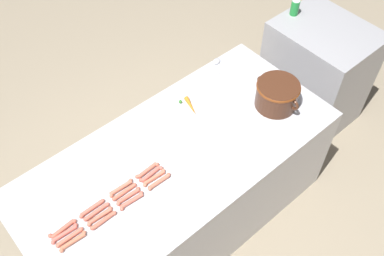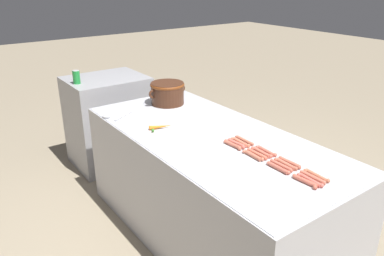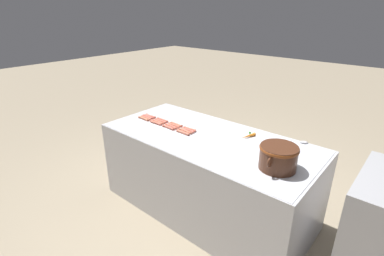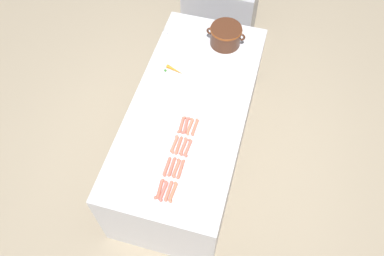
% 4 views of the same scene
% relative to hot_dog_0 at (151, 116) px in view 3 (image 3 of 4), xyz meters
% --- Properties ---
extents(ground_plane, '(20.00, 20.00, 0.00)m').
position_rel_hot_dog_0_xyz_m(ground_plane, '(0.00, 0.81, -0.84)').
color(ground_plane, gray).
extents(griddle_counter, '(0.96, 2.08, 0.83)m').
position_rel_hot_dog_0_xyz_m(griddle_counter, '(0.00, 0.81, -0.43)').
color(griddle_counter, '#BCBCC1').
rests_on(griddle_counter, ground_plane).
extents(hot_dog_0, '(0.04, 0.17, 0.02)m').
position_rel_hot_dog_0_xyz_m(hot_dog_0, '(0.00, 0.00, 0.00)').
color(hot_dog_0, '#D0644E').
rests_on(hot_dog_0, griddle_counter).
extents(hot_dog_1, '(0.03, 0.17, 0.02)m').
position_rel_hot_dog_0_xyz_m(hot_dog_1, '(-0.00, 0.19, 0.00)').
color(hot_dog_1, '#CA6651').
rests_on(hot_dog_1, griddle_counter).
extents(hot_dog_2, '(0.03, 0.17, 0.02)m').
position_rel_hot_dog_0_xyz_m(hot_dog_2, '(-0.00, 0.39, 0.00)').
color(hot_dog_2, '#CD7156').
rests_on(hot_dog_2, griddle_counter).
extents(hot_dog_3, '(0.03, 0.17, 0.02)m').
position_rel_hot_dog_0_xyz_m(hot_dog_3, '(-0.00, 0.58, 0.00)').
color(hot_dog_3, '#CA6952').
rests_on(hot_dog_3, griddle_counter).
extents(hot_dog_4, '(0.03, 0.17, 0.02)m').
position_rel_hot_dog_0_xyz_m(hot_dog_4, '(0.03, -0.01, 0.00)').
color(hot_dog_4, '#D46556').
rests_on(hot_dog_4, griddle_counter).
extents(hot_dog_5, '(0.03, 0.17, 0.02)m').
position_rel_hot_dog_0_xyz_m(hot_dog_5, '(0.04, 0.20, 0.00)').
color(hot_dog_5, '#CB6451').
rests_on(hot_dog_5, griddle_counter).
extents(hot_dog_6, '(0.02, 0.17, 0.02)m').
position_rel_hot_dog_0_xyz_m(hot_dog_6, '(0.03, 0.39, 0.00)').
color(hot_dog_6, '#D56950').
rests_on(hot_dog_6, griddle_counter).
extents(hot_dog_7, '(0.04, 0.17, 0.02)m').
position_rel_hot_dog_0_xyz_m(hot_dog_7, '(0.03, 0.58, 0.00)').
color(hot_dog_7, '#CE6556').
rests_on(hot_dog_7, griddle_counter).
extents(hot_dog_8, '(0.03, 0.17, 0.02)m').
position_rel_hot_dog_0_xyz_m(hot_dog_8, '(0.07, 0.00, 0.00)').
color(hot_dog_8, '#D56B54').
rests_on(hot_dog_8, griddle_counter).
extents(hot_dog_9, '(0.03, 0.17, 0.02)m').
position_rel_hot_dog_0_xyz_m(hot_dog_9, '(0.07, 0.19, 0.00)').
color(hot_dog_9, '#CF6E55').
rests_on(hot_dog_9, griddle_counter).
extents(hot_dog_10, '(0.03, 0.17, 0.02)m').
position_rel_hot_dog_0_xyz_m(hot_dog_10, '(0.07, 0.39, 0.00)').
color(hot_dog_10, '#D16953').
rests_on(hot_dog_10, griddle_counter).
extents(hot_dog_11, '(0.03, 0.17, 0.02)m').
position_rel_hot_dog_0_xyz_m(hot_dog_11, '(0.07, 0.58, 0.00)').
color(hot_dog_11, '#D47255').
rests_on(hot_dog_11, griddle_counter).
extents(hot_dog_12, '(0.03, 0.17, 0.02)m').
position_rel_hot_dog_0_xyz_m(hot_dog_12, '(0.10, 0.00, 0.00)').
color(hot_dog_12, '#CC7151').
rests_on(hot_dog_12, griddle_counter).
extents(hot_dog_13, '(0.03, 0.17, 0.02)m').
position_rel_hot_dog_0_xyz_m(hot_dog_13, '(0.11, 0.19, 0.00)').
color(hot_dog_13, '#CD6750').
rests_on(hot_dog_13, griddle_counter).
extents(hot_dog_14, '(0.04, 0.17, 0.02)m').
position_rel_hot_dog_0_xyz_m(hot_dog_14, '(0.11, 0.38, 0.00)').
color(hot_dog_14, '#D06954').
rests_on(hot_dog_14, griddle_counter).
extents(hot_dog_15, '(0.03, 0.17, 0.02)m').
position_rel_hot_dog_0_xyz_m(hot_dog_15, '(0.11, 0.58, 0.00)').
color(hot_dog_15, '#CA6C52').
rests_on(hot_dog_15, griddle_counter).
extents(bean_pot, '(0.36, 0.29, 0.19)m').
position_rel_hot_dog_0_xyz_m(bean_pot, '(0.13, 1.56, 0.09)').
color(bean_pot, '#472616').
rests_on(bean_pot, griddle_counter).
extents(serving_spoon, '(0.25, 0.16, 0.02)m').
position_rel_hot_dog_0_xyz_m(serving_spoon, '(-0.40, 1.53, -0.00)').
color(serving_spoon, '#B7B7BC').
rests_on(serving_spoon, griddle_counter).
extents(carrot, '(0.18, 0.08, 0.03)m').
position_rel_hot_dog_0_xyz_m(carrot, '(-0.22, 1.11, 0.00)').
color(carrot, orange).
rests_on(carrot, griddle_counter).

